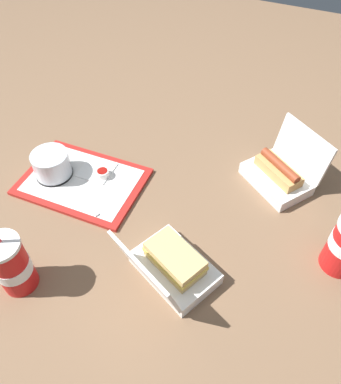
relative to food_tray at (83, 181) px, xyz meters
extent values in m
plane|color=brown|center=(-0.33, 0.01, -0.01)|extent=(3.20, 3.20, 0.00)
cube|color=red|center=(0.00, 0.00, 0.00)|extent=(0.38, 0.27, 0.01)
cube|color=white|center=(0.00, 0.00, 0.01)|extent=(0.33, 0.23, 0.00)
cylinder|color=black|center=(0.09, 0.02, 0.01)|extent=(0.12, 0.12, 0.01)
cylinder|color=beige|center=(0.09, 0.02, 0.04)|extent=(0.09, 0.09, 0.06)
cylinder|color=silver|center=(0.09, 0.02, 0.05)|extent=(0.11, 0.11, 0.08)
cylinder|color=white|center=(-0.05, -0.04, 0.02)|extent=(0.04, 0.04, 0.02)
cylinder|color=#9E140F|center=(-0.05, -0.04, 0.03)|extent=(0.03, 0.03, 0.01)
cube|color=white|center=(-0.02, -0.06, 0.01)|extent=(0.10, 0.10, 0.00)
cube|color=white|center=(-0.07, 0.08, 0.01)|extent=(0.11, 0.05, 0.00)
cube|color=white|center=(-0.55, -0.24, 0.01)|extent=(0.24, 0.22, 0.04)
cube|color=white|center=(-0.60, -0.31, 0.10)|extent=(0.17, 0.14, 0.13)
cube|color=tan|center=(-0.55, -0.24, 0.05)|extent=(0.16, 0.14, 0.03)
cylinder|color=brown|center=(-0.55, -0.24, 0.07)|extent=(0.13, 0.11, 0.03)
cylinder|color=yellow|center=(-0.55, -0.24, 0.08)|extent=(0.11, 0.08, 0.01)
cube|color=white|center=(-0.39, 0.17, 0.01)|extent=(0.25, 0.21, 0.04)
cube|color=white|center=(-0.35, 0.25, 0.10)|extent=(0.21, 0.13, 0.14)
cube|color=#DBB770|center=(-0.39, 0.17, 0.04)|extent=(0.17, 0.14, 0.02)
cube|color=#E5C651|center=(-0.39, 0.17, 0.06)|extent=(0.17, 0.14, 0.01)
cube|color=#DBB770|center=(-0.39, 0.17, 0.08)|extent=(0.17, 0.14, 0.02)
cylinder|color=red|center=(-0.05, 0.35, 0.07)|extent=(0.08, 0.08, 0.16)
cylinder|color=white|center=(-0.05, 0.35, 0.07)|extent=(0.09, 0.09, 0.04)
cylinder|color=white|center=(-0.05, 0.35, 0.16)|extent=(0.09, 0.09, 0.01)
camera|label=1|loc=(-0.57, 0.62, 0.86)|focal=35.00mm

